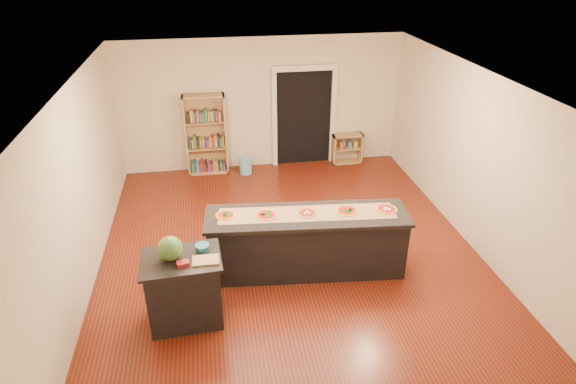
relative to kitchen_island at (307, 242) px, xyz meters
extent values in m
cube|color=beige|center=(-0.17, 0.49, 0.91)|extent=(6.00, 7.00, 2.80)
cube|color=#612010|center=(-0.17, 0.49, -0.49)|extent=(6.00, 7.00, 0.01)
cube|color=white|center=(-0.17, 0.49, 2.31)|extent=(6.00, 7.00, 0.01)
cube|color=black|center=(0.73, 3.98, 0.56)|extent=(1.20, 0.02, 2.10)
cube|color=silver|center=(0.08, 3.93, 0.56)|extent=(0.10, 0.08, 2.10)
cube|color=silver|center=(1.38, 3.93, 0.56)|extent=(0.10, 0.08, 2.10)
cube|color=silver|center=(0.73, 3.93, 1.66)|extent=(1.40, 0.08, 0.12)
cube|color=black|center=(0.00, 0.00, -0.03)|extent=(2.88, 0.72, 0.93)
cube|color=black|center=(0.00, 0.00, 0.46)|extent=(2.96, 0.80, 0.05)
cube|color=black|center=(-1.78, -0.81, -0.02)|extent=(0.91, 0.64, 0.94)
cube|color=black|center=(-1.78, -0.81, 0.47)|extent=(1.00, 0.73, 0.04)
cube|color=tan|center=(-1.40, 3.79, 0.37)|extent=(0.86, 0.31, 1.72)
cube|color=tan|center=(1.70, 3.80, -0.15)|extent=(0.68, 0.29, 0.68)
cylinder|color=#64B8DF|center=(-0.61, 3.58, -0.30)|extent=(0.26, 0.26, 0.38)
cube|color=#9D7251|center=(0.00, 0.03, 0.49)|extent=(2.60, 0.70, 0.00)
sphere|color=#144214|center=(-1.89, -0.80, 0.65)|extent=(0.31, 0.31, 0.31)
cube|color=tan|center=(-1.47, -0.92, 0.50)|extent=(0.34, 0.23, 0.02)
cube|color=maroon|center=(-1.75, -0.96, 0.52)|extent=(0.16, 0.13, 0.05)
cylinder|color=#195966|center=(-1.51, -0.66, 0.53)|extent=(0.18, 0.18, 0.07)
cylinder|color=tan|center=(-1.17, 0.15, 0.50)|extent=(0.28, 0.28, 0.02)
cylinder|color=#A5190C|center=(-1.17, 0.15, 0.51)|extent=(0.23, 0.23, 0.00)
cylinder|color=tan|center=(-0.59, 0.06, 0.50)|extent=(0.32, 0.32, 0.02)
cylinder|color=#A5190C|center=(-0.59, 0.06, 0.51)|extent=(0.26, 0.26, 0.00)
cylinder|color=tan|center=(0.00, 0.02, 0.50)|extent=(0.31, 0.31, 0.02)
cylinder|color=#A5190C|center=(0.00, 0.02, 0.51)|extent=(0.25, 0.25, 0.00)
cylinder|color=tan|center=(0.59, -0.01, 0.50)|extent=(0.32, 0.32, 0.02)
cylinder|color=#A5190C|center=(0.59, -0.01, 0.51)|extent=(0.26, 0.26, 0.00)
cylinder|color=tan|center=(1.18, -0.06, 0.50)|extent=(0.31, 0.31, 0.02)
cylinder|color=#A5190C|center=(1.18, -0.06, 0.51)|extent=(0.26, 0.26, 0.00)
camera|label=1|loc=(-1.28, -5.89, 4.02)|focal=30.00mm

